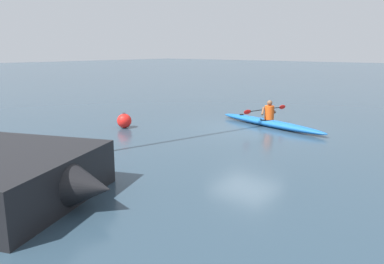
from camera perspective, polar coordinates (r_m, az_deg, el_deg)
name	(u,v)px	position (r m, az deg, el deg)	size (l,w,h in m)	color
ground_plane	(247,129)	(14.74, 8.37, 0.49)	(160.00, 160.00, 0.00)	#283D4C
kayak	(270,123)	(15.28, 11.62, 1.34)	(5.18, 1.65, 0.29)	#1959A5
kayaker	(269,111)	(15.24, 11.54, 3.08)	(0.66, 2.41, 0.76)	#E04C14
mooring_buoy_white_far	(124,121)	(14.93, -10.18, 1.68)	(0.56, 0.56, 0.60)	red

